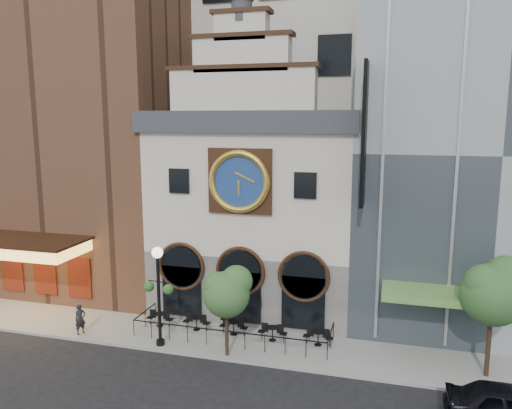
{
  "coord_description": "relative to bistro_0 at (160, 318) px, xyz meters",
  "views": [
    {
      "loc": [
        8.03,
        -21.85,
        11.92
      ],
      "look_at": [
        0.33,
        6.0,
        6.93
      ],
      "focal_mm": 35.0,
      "sensor_mm": 36.0,
      "label": 1
    }
  ],
  "objects": [
    {
      "name": "lamppost",
      "position": [
        1.12,
        -2.23,
        2.83
      ],
      "size": [
        1.69,
        0.67,
        5.32
      ],
      "rotation": [
        0.0,
        0.0,
        -0.11
      ],
      "color": "black",
      "rests_on": "sidewalk"
    },
    {
      "name": "bistro_2",
      "position": [
        4.44,
        0.03,
        0.0
      ],
      "size": [
        1.58,
        0.68,
        0.9
      ],
      "color": "black",
      "rests_on": "sidewalk"
    },
    {
      "name": "sidewalk",
      "position": [
        4.52,
        -0.27,
        -0.54
      ],
      "size": [
        44.0,
        5.0,
        0.15
      ],
      "primitive_type": "cube",
      "color": "gray",
      "rests_on": "ground"
    },
    {
      "name": "pedestrian",
      "position": [
        -3.74,
        -2.14,
        0.39
      ],
      "size": [
        0.66,
        0.74,
        1.7
      ],
      "primitive_type": "imported",
      "rotation": [
        0.0,
        0.0,
        1.07
      ],
      "color": "black",
      "rests_on": "sidewalk"
    },
    {
      "name": "theater_building",
      "position": [
        -8.48,
        7.19,
        11.99
      ],
      "size": [
        14.0,
        15.6,
        25.0
      ],
      "color": "brown",
      "rests_on": "ground"
    },
    {
      "name": "cafe_railing",
      "position": [
        4.52,
        -0.27,
        -0.01
      ],
      "size": [
        10.6,
        2.6,
        0.9
      ],
      "primitive_type": null,
      "color": "black",
      "rests_on": "sidewalk"
    },
    {
      "name": "bistro_0",
      "position": [
        0.0,
        0.0,
        0.0
      ],
      "size": [
        1.58,
        0.68,
        0.9
      ],
      "color": "black",
      "rests_on": "sidewalk"
    },
    {
      "name": "ground",
      "position": [
        4.52,
        -2.77,
        -0.61
      ],
      "size": [
        120.0,
        120.0,
        0.0
      ],
      "primitive_type": "plane",
      "color": "black",
      "rests_on": "ground"
    },
    {
      "name": "tree_right",
      "position": [
        17.18,
        -1.06,
        3.7
      ],
      "size": [
        2.95,
        2.84,
        5.68
      ],
      "color": "#382619",
      "rests_on": "sidewalk"
    },
    {
      "name": "retail_building",
      "position": [
        17.51,
        7.21,
        9.53
      ],
      "size": [
        14.0,
        14.4,
        20.0
      ],
      "color": "gray",
      "rests_on": "ground"
    },
    {
      "name": "bistro_3",
      "position": [
        6.69,
        -0.13,
        0.0
      ],
      "size": [
        1.58,
        0.68,
        0.9
      ],
      "color": "black",
      "rests_on": "sidewalk"
    },
    {
      "name": "clock_building",
      "position": [
        4.52,
        5.05,
        6.07
      ],
      "size": [
        12.6,
        8.78,
        18.65
      ],
      "color": "#605E5B",
      "rests_on": "ground"
    },
    {
      "name": "bistro_1",
      "position": [
        2.24,
        0.06,
        0.0
      ],
      "size": [
        1.58,
        0.68,
        0.9
      ],
      "color": "black",
      "rests_on": "sidewalk"
    },
    {
      "name": "office_tower",
      "position": [
        4.52,
        17.23,
        19.39
      ],
      "size": [
        20.0,
        16.0,
        40.0
      ],
      "primitive_type": "cube",
      "color": "beige",
      "rests_on": "ground"
    },
    {
      "name": "tree_left",
      "position": [
        4.92,
        -2.34,
        2.94
      ],
      "size": [
        2.41,
        2.32,
        4.64
      ],
      "color": "#382619",
      "rests_on": "sidewalk"
    },
    {
      "name": "bistro_4",
      "position": [
        9.14,
        -0.04,
        0.0
      ],
      "size": [
        1.58,
        0.68,
        0.9
      ],
      "color": "black",
      "rests_on": "sidewalk"
    }
  ]
}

